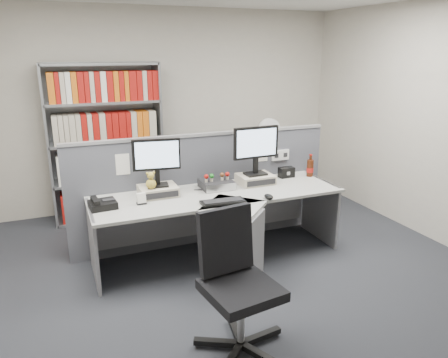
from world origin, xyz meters
name	(u,v)px	position (x,y,z in m)	size (l,w,h in m)	color
ground	(251,294)	(0.00, 0.00, 0.00)	(5.50, 5.50, 0.00)	#31333A
room_shell	(255,96)	(0.00, 0.00, 1.79)	(5.04, 5.54, 2.72)	beige
partition	(204,188)	(0.00, 1.25, 0.65)	(3.00, 0.08, 1.27)	#53555E
desk	(226,224)	(0.00, 0.60, 0.46)	(2.60, 1.20, 0.72)	#ACADA6
monitor_riser_left	(158,191)	(-0.59, 0.98, 0.77)	(0.38, 0.31, 0.10)	#BEB39D
monitor_riser_right	(255,179)	(0.51, 0.98, 0.77)	(0.38, 0.31, 0.10)	#BEB39D
monitor_left	(157,158)	(-0.59, 0.98, 1.11)	(0.48, 0.18, 0.49)	black
monitor_right	(256,146)	(0.51, 0.98, 1.14)	(0.53, 0.18, 0.54)	black
desktop_pc	(216,184)	(0.05, 0.98, 0.76)	(0.33, 0.30, 0.09)	black
figurines	(217,176)	(0.05, 0.96, 0.86)	(0.29, 0.05, 0.09)	#BEB39D
keyboard	(223,202)	(-0.07, 0.52, 0.73)	(0.44, 0.19, 0.03)	black
mouse	(269,197)	(0.40, 0.46, 0.74)	(0.08, 0.13, 0.05)	black
desk_phone	(102,204)	(-1.17, 0.82, 0.76)	(0.26, 0.24, 0.10)	black
desk_calendar	(141,199)	(-0.80, 0.79, 0.77)	(0.09, 0.07, 0.11)	black
plush_toy	(151,182)	(-0.67, 0.92, 0.90)	(0.10, 0.10, 0.18)	#AA9638
speaker	(286,172)	(0.95, 1.06, 0.78)	(0.18, 0.10, 0.12)	black
cola_bottle	(310,168)	(1.22, 0.99, 0.82)	(0.08, 0.08, 0.26)	#3F190A
shelving_unit	(106,145)	(-0.90, 2.44, 0.98)	(1.41, 0.40, 2.00)	gray
filing_cabinet	(267,183)	(1.20, 1.99, 0.35)	(0.45, 0.61, 0.70)	gray
desk_fan	(268,134)	(1.20, 1.99, 1.05)	(0.33, 0.20, 0.56)	white
office_chair	(236,279)	(-0.41, -0.58, 0.55)	(0.68, 0.68, 1.04)	silver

